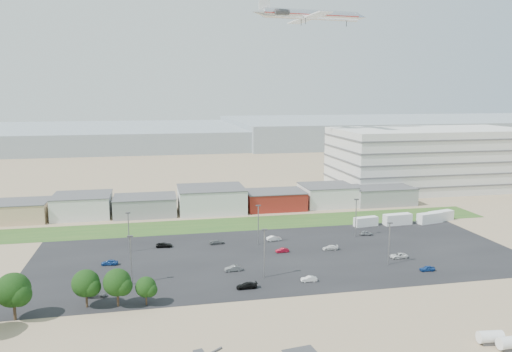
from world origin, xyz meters
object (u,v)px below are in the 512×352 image
object	(u,v)px
parked_car_6	(217,242)
storage_tank_nw	(490,337)
parked_car_0	(399,256)
parked_car_9	(164,245)
box_trailer_a	(366,222)
airliner	(311,15)
parked_car_2	(427,268)
parked_car_4	(233,268)
parked_car_11	(274,238)
parked_car_13	(309,279)
parked_car_5	(110,262)
parked_car_12	(330,248)
parked_car_8	(366,233)
parked_car_7	(282,250)
parked_car_10	(96,294)
parked_car_3	(247,286)

from	to	relation	value
parked_car_6	storage_tank_nw	bearing A→B (deg)	-156.05
parked_car_0	parked_car_9	distance (m)	59.52
box_trailer_a	parked_car_6	size ratio (longest dim) A/B	1.84
airliner	parked_car_0	bearing A→B (deg)	-98.34
parked_car_2	parked_car_4	distance (m)	43.94
parked_car_11	parked_car_13	bearing A→B (deg)	175.44
parked_car_2	parked_car_11	size ratio (longest dim) A/B	0.86
parked_car_5	parked_car_9	xyz separation A→B (m)	(12.87, 11.28, -0.06)
parked_car_4	parked_car_12	bearing A→B (deg)	107.95
storage_tank_nw	box_trailer_a	bearing A→B (deg)	81.75
parked_car_5	parked_car_4	bearing A→B (deg)	77.78
parked_car_2	parked_car_0	bearing A→B (deg)	-164.92
storage_tank_nw	parked_car_12	xyz separation A→B (m)	(-8.27, 51.37, -0.61)
parked_car_8	parked_car_9	size ratio (longest dim) A/B	0.89
parked_car_0	parked_car_6	xyz separation A→B (m)	(-42.02, 20.40, -0.02)
parked_car_7	parked_car_8	distance (m)	29.03
parked_car_0	parked_car_2	bearing A→B (deg)	14.56
parked_car_0	storage_tank_nw	bearing A→B (deg)	-5.46
parked_car_10	parked_car_11	xyz separation A→B (m)	(43.45, 29.93, 0.09)
storage_tank_nw	parked_car_4	xyz separation A→B (m)	(-35.17, 41.13, -0.54)
parked_car_4	airliner	bearing A→B (deg)	149.55
parked_car_5	parked_car_12	bearing A→B (deg)	97.77
airliner	parked_car_6	distance (m)	106.52
storage_tank_nw	parked_car_10	world-z (taller)	storage_tank_nw
parked_car_0	parked_car_9	bearing A→B (deg)	-107.68
box_trailer_a	parked_car_5	bearing A→B (deg)	-172.92
parked_car_8	parked_car_13	xyz separation A→B (m)	(-26.65, -30.28, -0.07)
parked_car_8	parked_car_9	distance (m)	56.36
parked_car_4	parked_car_7	xyz separation A→B (m)	(14.25, 10.70, -0.09)
parked_car_0	box_trailer_a	bearing A→B (deg)	173.79
airliner	parked_car_0	world-z (taller)	airliner
parked_car_0	parked_car_4	xyz separation A→B (m)	(-41.00, -0.65, 0.04)
parked_car_0	parked_car_3	xyz separation A→B (m)	(-39.91, -11.25, 0.03)
parked_car_4	parked_car_6	bearing A→B (deg)	179.88
parked_car_0	parked_car_11	bearing A→B (deg)	-125.23
parked_car_7	parked_car_13	size ratio (longest dim) A/B	0.96
parked_car_3	parked_car_8	size ratio (longest dim) A/B	1.15
parked_car_0	parked_car_10	xyz separation A→B (m)	(-69.80, -9.56, -0.03)
parked_car_3	parked_car_7	distance (m)	25.04
parked_car_10	parked_car_7	bearing A→B (deg)	-57.59
parked_car_10	parked_car_0	bearing A→B (deg)	-74.28
parked_car_13	parked_car_6	bearing A→B (deg)	-147.83
parked_car_7	parked_car_6	bearing A→B (deg)	-127.70
parked_car_8	parked_car_11	world-z (taller)	parked_car_11
parked_car_3	parked_car_10	bearing A→B (deg)	-93.47
box_trailer_a	parked_car_3	distance (m)	60.19
box_trailer_a	parked_car_6	xyz separation A→B (m)	(-46.51, -8.99, -0.80)
parked_car_9	storage_tank_nw	bearing A→B (deg)	-134.26
parked_car_4	parked_car_0	bearing A→B (deg)	88.00
parked_car_3	parked_car_5	xyz separation A→B (m)	(-28.84, 20.48, 0.03)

